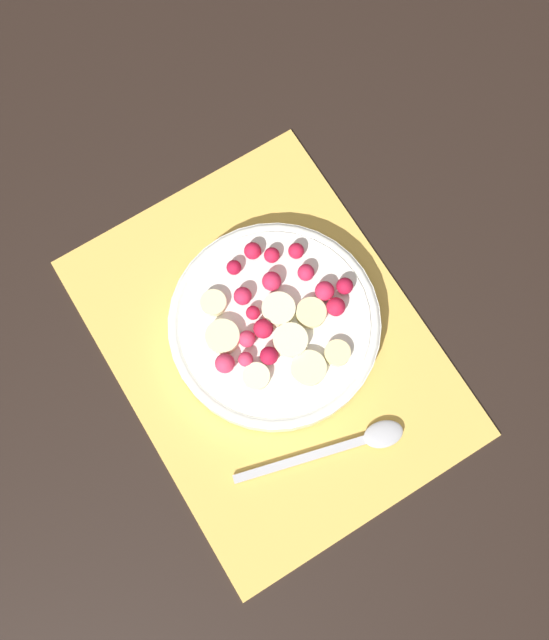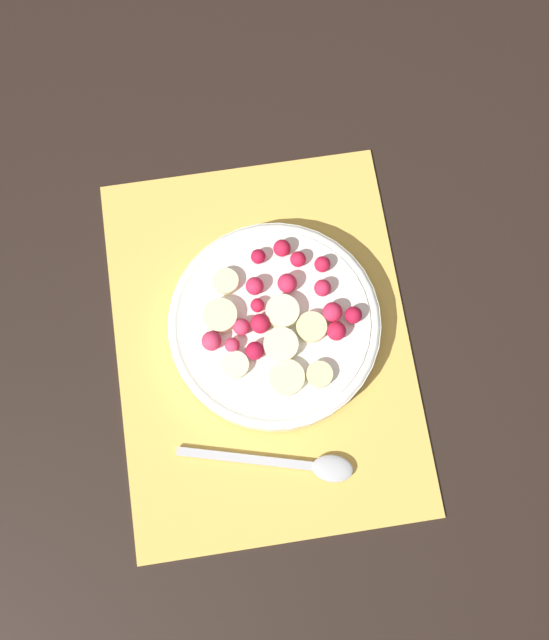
{
  "view_description": "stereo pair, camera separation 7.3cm",
  "coord_description": "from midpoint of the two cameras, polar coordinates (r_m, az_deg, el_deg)",
  "views": [
    {
      "loc": [
        0.14,
        -0.08,
        0.75
      ],
      "look_at": [
        -0.01,
        0.02,
        0.04
      ],
      "focal_mm": 40.0,
      "sensor_mm": 36.0,
      "label": 1
    },
    {
      "loc": [
        0.17,
        -0.01,
        0.75
      ],
      "look_at": [
        -0.01,
        0.02,
        0.04
      ],
      "focal_mm": 40.0,
      "sensor_mm": 36.0,
      "label": 2
    }
  ],
  "objects": [
    {
      "name": "fruit_bowl",
      "position": [
        0.75,
        -2.74,
        -0.87
      ],
      "size": [
        0.22,
        0.22,
        0.05
      ],
      "color": "silver",
      "rests_on": "placemat"
    },
    {
      "name": "placemat",
      "position": [
        0.77,
        -3.14,
        -2.63
      ],
      "size": [
        0.42,
        0.32,
        0.01
      ],
      "color": "#E0B251",
      "rests_on": "ground_plane"
    },
    {
      "name": "spoon",
      "position": [
        0.75,
        3.6,
        -10.36
      ],
      "size": [
        0.06,
        0.18,
        0.01
      ],
      "rotation": [
        0.0,
        0.0,
        7.59
      ],
      "color": "#B2B2B7",
      "rests_on": "placemat"
    },
    {
      "name": "ground_plane",
      "position": [
        0.77,
        -3.13,
        -2.67
      ],
      "size": [
        3.0,
        3.0,
        0.0
      ],
      "primitive_type": "plane",
      "color": "black"
    }
  ]
}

